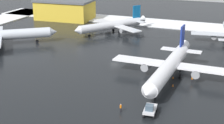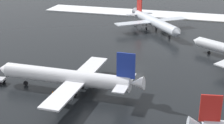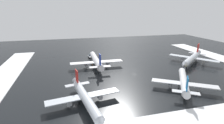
{
  "view_description": "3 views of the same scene",
  "coord_description": "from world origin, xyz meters",
  "px_view_note": "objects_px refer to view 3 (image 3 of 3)",
  "views": [
    {
      "loc": [
        -36.11,
        89.79,
        31.2
      ],
      "look_at": [
        -4.14,
        11.95,
        2.68
      ],
      "focal_mm": 55.0,
      "sensor_mm": 36.0,
      "label": 1
    },
    {
      "loc": [
        -86.12,
        -17.73,
        34.64
      ],
      "look_at": [
        -6.02,
        5.74,
        3.22
      ],
      "focal_mm": 55.0,
      "sensor_mm": 36.0,
      "label": 2
    },
    {
      "loc": [
        -35.13,
        -85.34,
        32.4
      ],
      "look_at": [
        -10.49,
        8.75,
        2.98
      ],
      "focal_mm": 28.0,
      "sensor_mm": 36.0,
      "label": 3
    }
  ],
  "objects_px": {
    "airplane_foreground_jet": "(85,98)",
    "airplane_parked_portside": "(184,81)",
    "ground_crew_beside_wing": "(103,67)",
    "ground_crew_near_tug": "(98,56)",
    "airplane_far_rear": "(192,58)",
    "pushback_tug": "(90,56)",
    "ground_crew_by_nose_gear": "(87,66)",
    "traffic_cone_mid_line": "(92,64)",
    "airplane_parked_starboard": "(96,61)",
    "traffic_cone_near_nose": "(95,67)"
  },
  "relations": [
    {
      "from": "pushback_tug",
      "to": "traffic_cone_mid_line",
      "type": "bearing_deg",
      "value": 169.77
    },
    {
      "from": "traffic_cone_near_nose",
      "to": "airplane_parked_starboard",
      "type": "bearing_deg",
      "value": 63.7
    },
    {
      "from": "airplane_parked_starboard",
      "to": "ground_crew_by_nose_gear",
      "type": "xyz_separation_m",
      "value": [
        -5.56,
        -0.55,
        -2.61
      ]
    },
    {
      "from": "traffic_cone_near_nose",
      "to": "traffic_cone_mid_line",
      "type": "xyz_separation_m",
      "value": [
        -1.11,
        4.98,
        0.0
      ]
    },
    {
      "from": "ground_crew_by_nose_gear",
      "to": "traffic_cone_mid_line",
      "type": "relative_size",
      "value": 3.11
    },
    {
      "from": "ground_crew_beside_wing",
      "to": "airplane_parked_starboard",
      "type": "bearing_deg",
      "value": -52.58
    },
    {
      "from": "ground_crew_near_tug",
      "to": "traffic_cone_near_nose",
      "type": "relative_size",
      "value": 3.11
    },
    {
      "from": "airplane_far_rear",
      "to": "ground_crew_near_tug",
      "type": "bearing_deg",
      "value": -67.32
    },
    {
      "from": "airplane_far_rear",
      "to": "ground_crew_beside_wing",
      "type": "distance_m",
      "value": 55.33
    },
    {
      "from": "traffic_cone_near_nose",
      "to": "traffic_cone_mid_line",
      "type": "height_order",
      "value": "same"
    },
    {
      "from": "airplane_foreground_jet",
      "to": "airplane_parked_portside",
      "type": "xyz_separation_m",
      "value": [
        42.04,
        4.08,
        -0.04
      ]
    },
    {
      "from": "airplane_foreground_jet",
      "to": "airplane_far_rear",
      "type": "relative_size",
      "value": 1.08
    },
    {
      "from": "airplane_parked_portside",
      "to": "traffic_cone_mid_line",
      "type": "distance_m",
      "value": 53.7
    },
    {
      "from": "pushback_tug",
      "to": "ground_crew_near_tug",
      "type": "xyz_separation_m",
      "value": [
        5.74,
        0.82,
        -0.31
      ]
    },
    {
      "from": "airplane_parked_starboard",
      "to": "ground_crew_by_nose_gear",
      "type": "relative_size",
      "value": 21.3
    },
    {
      "from": "ground_crew_near_tug",
      "to": "airplane_far_rear",
      "type": "bearing_deg",
      "value": 43.52
    },
    {
      "from": "traffic_cone_near_nose",
      "to": "ground_crew_beside_wing",
      "type": "bearing_deg",
      "value": -38.42
    },
    {
      "from": "airplane_parked_portside",
      "to": "ground_crew_by_nose_gear",
      "type": "relative_size",
      "value": 16.35
    },
    {
      "from": "airplane_parked_portside",
      "to": "traffic_cone_mid_line",
      "type": "bearing_deg",
      "value": 70.5
    },
    {
      "from": "ground_crew_near_tug",
      "to": "ground_crew_beside_wing",
      "type": "bearing_deg",
      "value": -20.76
    },
    {
      "from": "airplane_parked_starboard",
      "to": "traffic_cone_near_nose",
      "type": "distance_m",
      "value": 3.71
    },
    {
      "from": "ground_crew_beside_wing",
      "to": "airplane_foreground_jet",
      "type": "bearing_deg",
      "value": 72.21
    },
    {
      "from": "airplane_foreground_jet",
      "to": "traffic_cone_mid_line",
      "type": "bearing_deg",
      "value": 159.2
    },
    {
      "from": "ground_crew_near_tug",
      "to": "ground_crew_by_nose_gear",
      "type": "distance_m",
      "value": 23.34
    },
    {
      "from": "airplane_parked_starboard",
      "to": "airplane_foreground_jet",
      "type": "xyz_separation_m",
      "value": [
        -11.08,
        -43.01,
        -0.44
      ]
    },
    {
      "from": "airplane_foreground_jet",
      "to": "pushback_tug",
      "type": "xyz_separation_m",
      "value": [
        10.16,
        62.54,
        -1.86
      ]
    },
    {
      "from": "ground_crew_beside_wing",
      "to": "traffic_cone_mid_line",
      "type": "height_order",
      "value": "ground_crew_beside_wing"
    },
    {
      "from": "airplane_foreground_jet",
      "to": "traffic_cone_mid_line",
      "type": "xyz_separation_m",
      "value": [
        9.23,
        46.49,
        -2.86
      ]
    },
    {
      "from": "airplane_far_rear",
      "to": "pushback_tug",
      "type": "distance_m",
      "value": 66.07
    },
    {
      "from": "airplane_foreground_jet",
      "to": "airplane_far_rear",
      "type": "distance_m",
      "value": 76.9
    },
    {
      "from": "ground_crew_beside_wing",
      "to": "traffic_cone_near_nose",
      "type": "relative_size",
      "value": 3.11
    },
    {
      "from": "ground_crew_near_tug",
      "to": "ground_crew_beside_wing",
      "type": "height_order",
      "value": "same"
    },
    {
      "from": "traffic_cone_near_nose",
      "to": "traffic_cone_mid_line",
      "type": "distance_m",
      "value": 5.11
    },
    {
      "from": "airplane_far_rear",
      "to": "ground_crew_near_tug",
      "type": "relative_size",
      "value": 17.34
    },
    {
      "from": "airplane_parked_starboard",
      "to": "traffic_cone_mid_line",
      "type": "height_order",
      "value": "airplane_parked_starboard"
    },
    {
      "from": "ground_crew_beside_wing",
      "to": "traffic_cone_near_nose",
      "type": "xyz_separation_m",
      "value": [
        -3.96,
        3.14,
        -0.7
      ]
    },
    {
      "from": "airplane_far_rear",
      "to": "traffic_cone_mid_line",
      "type": "bearing_deg",
      "value": -50.34
    },
    {
      "from": "airplane_far_rear",
      "to": "pushback_tug",
      "type": "relative_size",
      "value": 6.14
    },
    {
      "from": "traffic_cone_mid_line",
      "to": "pushback_tug",
      "type": "bearing_deg",
      "value": 86.69
    },
    {
      "from": "airplane_parked_portside",
      "to": "traffic_cone_near_nose",
      "type": "bearing_deg",
      "value": 73.04
    },
    {
      "from": "airplane_parked_starboard",
      "to": "ground_crew_by_nose_gear",
      "type": "distance_m",
      "value": 6.17
    },
    {
      "from": "airplane_parked_starboard",
      "to": "airplane_far_rear",
      "type": "bearing_deg",
      "value": -98.74
    },
    {
      "from": "airplane_parked_starboard",
      "to": "ground_crew_beside_wing",
      "type": "xyz_separation_m",
      "value": [
        3.22,
        -4.64,
        -2.61
      ]
    },
    {
      "from": "pushback_tug",
      "to": "ground_crew_by_nose_gear",
      "type": "height_order",
      "value": "pushback_tug"
    },
    {
      "from": "airplane_far_rear",
      "to": "ground_crew_near_tug",
      "type": "height_order",
      "value": "airplane_far_rear"
    },
    {
      "from": "pushback_tug",
      "to": "traffic_cone_near_nose",
      "type": "height_order",
      "value": "pushback_tug"
    },
    {
      "from": "ground_crew_beside_wing",
      "to": "ground_crew_near_tug",
      "type": "bearing_deg",
      "value": -91.02
    },
    {
      "from": "airplane_far_rear",
      "to": "pushback_tug",
      "type": "xyz_separation_m",
      "value": [
        -59.18,
        29.28,
        -2.18
      ]
    },
    {
      "from": "ground_crew_beside_wing",
      "to": "traffic_cone_near_nose",
      "type": "height_order",
      "value": "ground_crew_beside_wing"
    },
    {
      "from": "airplane_far_rear",
      "to": "airplane_foreground_jet",
      "type": "bearing_deg",
      "value": -12.3
    }
  ]
}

